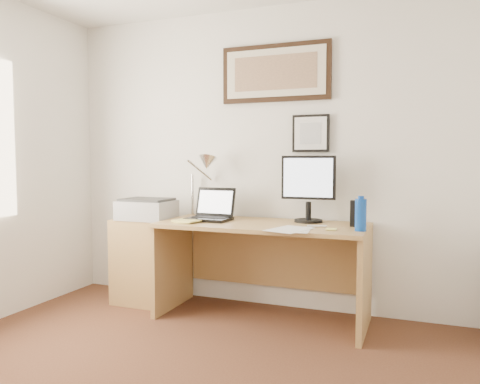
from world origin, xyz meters
The scene contains 17 objects.
wall_back centered at (0.00, 2.00, 1.25)m, with size 3.50×0.02×2.50m, color white.
side_cabinet centered at (-0.92, 1.68, 0.36)m, with size 0.50×0.40×0.73m, color olive.
water_bottle centered at (0.91, 1.51, 0.86)m, with size 0.08×0.08×0.22m, color #0C3FA7.
bottle_cap centered at (0.91, 1.51, 0.98)m, with size 0.04×0.04×0.02m, color #0C3FA7.
speaker centered at (0.85, 1.71, 0.85)m, with size 0.09×0.07×0.19m, color black.
paper_sheet_a centered at (0.47, 1.40, 0.75)m, with size 0.22×0.31×0.00m, color white.
paper_sheet_b centered at (0.44, 1.38, 0.75)m, with size 0.23×0.33×0.00m, color white.
sticky_pad centered at (0.71, 1.48, 0.76)m, with size 0.07×0.07×0.01m, color #F5F074.
marker_pen centered at (0.59, 1.57, 0.76)m, with size 0.02×0.02×0.14m, color white.
book centered at (-0.49, 1.54, 0.76)m, with size 0.20×0.27×0.02m, color #D7CC65.
desk centered at (0.15, 1.72, 0.51)m, with size 1.60×0.70×0.75m.
laptop centered at (-0.30, 1.67, 0.81)m, with size 0.35×0.30×0.26m.
lcd_monitor centered at (0.47, 1.82, 1.04)m, with size 0.42×0.22×0.52m.
printer centered at (-0.88, 1.64, 0.82)m, with size 0.44×0.34×0.18m.
desk_lamp centered at (-0.41, 1.81, 1.19)m, with size 0.29×0.27×0.53m.
picture_large centered at (0.15, 1.97, 1.95)m, with size 0.92×0.04×0.47m.
picture_small centered at (0.45, 1.97, 1.45)m, with size 0.30×0.03×0.30m.
Camera 1 is at (1.28, -1.76, 1.24)m, focal length 35.00 mm.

